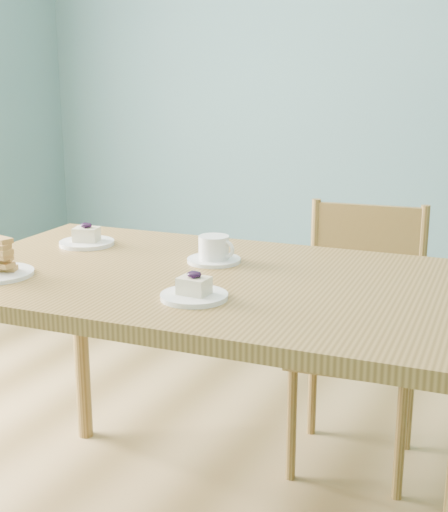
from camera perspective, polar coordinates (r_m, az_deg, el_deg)
The scene contains 6 objects.
room at distance 1.71m, azimuth -0.34°, elevation 15.29°, with size 5.01×5.01×2.71m.
dining_table at distance 1.93m, azimuth -0.83°, elevation -3.84°, with size 1.54×0.96×0.80m.
dining_chair at distance 2.47m, azimuth 10.67°, elevation -6.29°, with size 0.46×0.44×0.89m.
cheesecake_plate_near at distance 1.71m, azimuth -2.40°, elevation -2.87°, with size 0.16×0.16×0.07m.
cheesecake_plate_far at distance 2.28m, azimuth -10.93°, elevation 1.32°, with size 0.17×0.17×0.07m.
coffee_cup at distance 2.03m, azimuth -0.78°, elevation 0.40°, with size 0.15×0.15×0.08m.
Camera 1 is at (0.77, -1.53, 1.33)m, focal length 50.00 mm.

